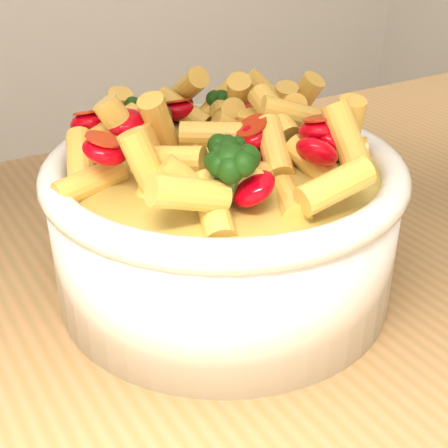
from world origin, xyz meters
TOP-DOWN VIEW (x-y plane):
  - table at (0.00, 0.00)m, footprint 1.20×0.80m
  - serving_bowl at (-0.11, 0.06)m, footprint 0.26×0.26m
  - pasta_salad at (-0.11, 0.06)m, footprint 0.20×0.20m

SIDE VIEW (x-z plane):
  - table at x=0.00m, z-range 0.35..1.25m
  - serving_bowl at x=-0.11m, z-range 0.90..1.01m
  - pasta_salad at x=-0.11m, z-range 1.00..1.05m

